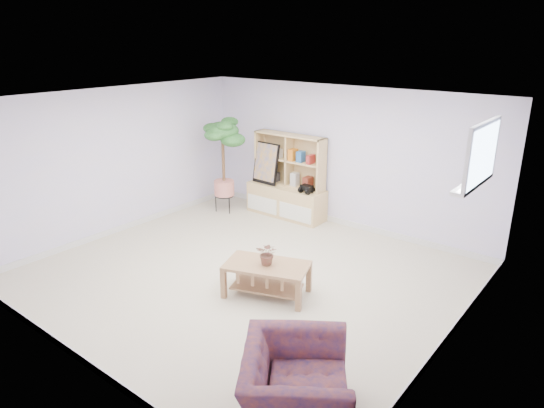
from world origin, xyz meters
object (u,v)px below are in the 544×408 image
Objects in this scene: coffee_table at (267,279)px; floor_tree at (223,166)px; armchair at (296,382)px; storage_unit at (286,176)px.

coffee_table is 0.59× the size of floor_tree.
floor_tree reaches higher than coffee_table.
floor_tree reaches higher than armchair.
storage_unit is 1.44× the size of coffee_table.
armchair is at bearing -64.34° from coffee_table.
armchair is (4.13, -3.47, -0.50)m from floor_tree.
coffee_table is 3.31m from floor_tree.
coffee_table is (1.54, -2.48, -0.54)m from storage_unit.
floor_tree is at bearing -153.22° from storage_unit.
floor_tree is (-1.05, -0.53, 0.13)m from storage_unit.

